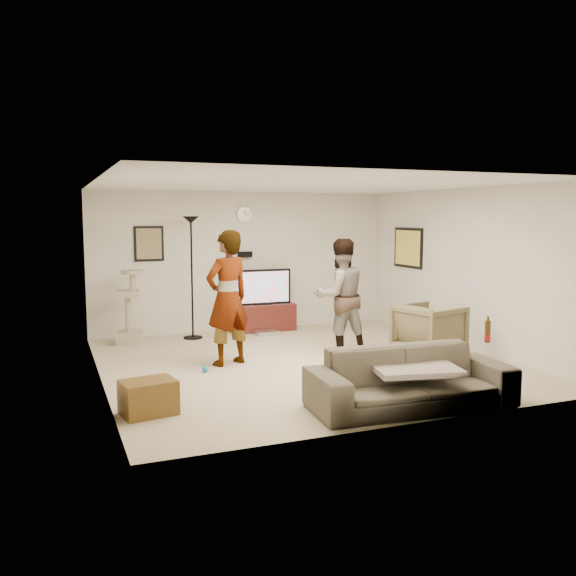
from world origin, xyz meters
name	(u,v)px	position (x,y,z in m)	size (l,w,h in m)	color
floor	(304,363)	(0.00, 0.00, -0.01)	(5.50, 5.50, 0.02)	tan
ceiling	(304,183)	(0.00, 0.00, 2.51)	(5.50, 5.50, 0.02)	white
wall_back	(244,261)	(0.00, 2.75, 1.25)	(5.50, 0.04, 2.50)	beige
wall_front	(415,300)	(0.00, -2.75, 1.25)	(5.50, 0.04, 2.50)	beige
wall_left	(98,283)	(-2.75, 0.00, 1.25)	(0.04, 5.50, 2.50)	beige
wall_right	(465,269)	(2.75, 0.00, 1.25)	(0.04, 5.50, 2.50)	beige
wall_clock	(244,214)	(0.00, 2.72, 2.10)	(0.26, 0.26, 0.04)	silver
wall_speaker	(245,254)	(0.00, 2.69, 1.38)	(0.25, 0.10, 0.10)	black
picture_back	(149,244)	(-1.70, 2.73, 1.60)	(0.42, 0.03, 0.52)	olive
picture_right	(408,248)	(2.73, 1.60, 1.50)	(0.03, 0.78, 0.62)	#D4CA4D
tv_stand	(262,317)	(0.26, 2.50, 0.24)	(1.16, 0.45, 0.48)	#421612
console_box	(267,333)	(0.20, 2.11, 0.04)	(0.40, 0.30, 0.07)	silver
tv	(262,287)	(0.26, 2.50, 0.80)	(1.06, 0.08, 0.63)	black
tv_screen	(263,287)	(0.26, 2.46, 0.80)	(0.98, 0.01, 0.56)	#2F9FD4
floor_lamp	(192,278)	(-1.07, 2.28, 1.03)	(0.32, 0.32, 2.07)	black
cat_tree	(128,307)	(-2.14, 2.24, 0.60)	(0.39, 0.39, 1.21)	tan
person_left	(228,298)	(-1.02, 0.30, 0.94)	(0.68, 0.45, 1.88)	gray
person_right	(340,296)	(0.77, 0.40, 0.87)	(0.84, 0.66, 1.73)	#273D93
sofa	(410,379)	(0.27, -2.30, 0.32)	(2.20, 0.86, 0.64)	#4F4839
throw_blanket	(414,368)	(0.31, -2.30, 0.43)	(0.90, 0.70, 0.06)	#A9958A
beer_bottle	(488,332)	(1.28, -2.30, 0.77)	(0.06, 0.06, 0.25)	#45260B
armchair	(429,330)	(1.90, -0.29, 0.39)	(0.82, 0.85, 0.77)	brown
side_table	(148,397)	(-2.40, -1.47, 0.18)	(0.54, 0.41, 0.36)	#583C16
toy_ball	(205,369)	(-1.43, -0.01, 0.04)	(0.08, 0.08, 0.08)	#1279A3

